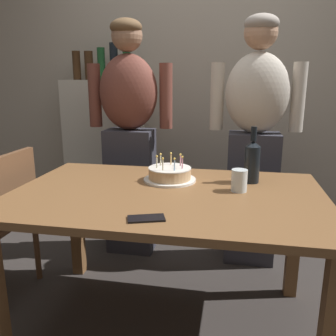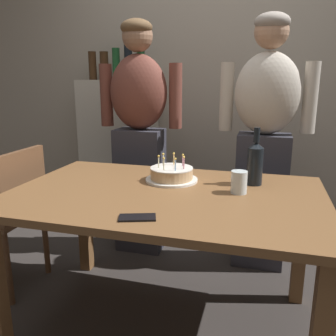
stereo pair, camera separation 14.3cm
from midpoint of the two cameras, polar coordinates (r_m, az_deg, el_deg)
name	(u,v)px [view 1 (the left image)]	position (r m, az deg, el deg)	size (l,w,h in m)	color
ground_plane	(167,324)	(2.05, -2.38, -23.99)	(10.00, 10.00, 0.00)	#332D2B
back_wall	(201,75)	(3.14, 3.98, 14.72)	(5.20, 0.10, 2.60)	#9E9384
dining_table	(167,211)	(1.73, -2.60, -7.00)	(1.50, 0.96, 0.74)	brown
birthday_cake	(170,174)	(1.87, -1.90, -1.08)	(0.28, 0.28, 0.14)	white
water_glass_near	(239,180)	(1.72, 9.14, -2.03)	(0.08, 0.08, 0.11)	silver
wine_bottle	(252,161)	(1.86, 11.36, 1.15)	(0.08, 0.08, 0.30)	black
cell_phone	(146,218)	(1.38, -6.55, -8.16)	(0.14, 0.07, 0.01)	black
person_man_bearded	(130,136)	(2.55, -7.86, 5.14)	(0.61, 0.27, 1.66)	#33333D
person_woman_cardigan	(254,140)	(2.42, 12.19, 4.47)	(0.61, 0.27, 1.66)	#33333D
dining_chair	(1,213)	(2.30, -27.07, -6.55)	(0.42, 0.42, 0.87)	brown
shelf_cabinet	(105,151)	(3.20, -11.40, 2.73)	(0.66, 0.30, 1.56)	beige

